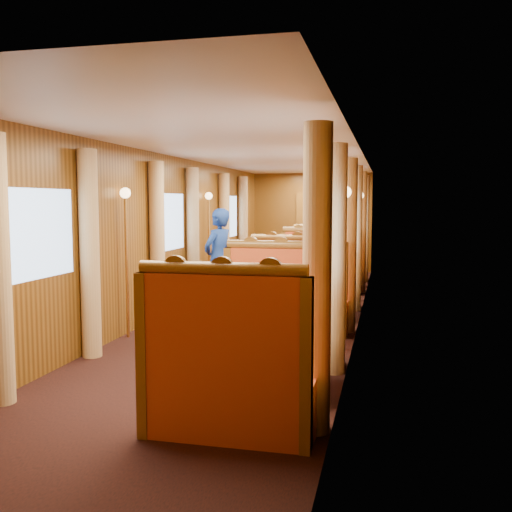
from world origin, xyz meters
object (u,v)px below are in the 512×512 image
(table_mid, at_px, (309,294))
(tea_tray, at_px, (243,313))
(banquette_mid_fwd, at_px, (299,302))
(passenger, at_px, (316,264))
(banquette_near_fwd, at_px, (228,381))
(rose_vase_mid, at_px, (309,258))
(teapot_left, at_px, (240,307))
(banquette_near_aft, at_px, (279,325))
(table_far, at_px, (331,268))
(banquette_mid_aft, at_px, (317,282))
(banquette_far_aft, at_px, (336,261))
(teapot_right, at_px, (250,309))
(table_near, at_px, (258,353))
(fruit_plate, at_px, (287,315))
(banquette_far_fwd, at_px, (326,271))
(rose_vase_far, at_px, (330,242))
(teapot_back, at_px, (247,304))
(steward, at_px, (218,260))

(table_mid, xyz_separation_m, tea_tray, (-0.12, -3.57, 0.38))
(banquette_mid_fwd, height_order, passenger, banquette_mid_fwd)
(banquette_near_fwd, bearing_deg, rose_vase_mid, 90.02)
(banquette_mid_fwd, distance_m, teapot_left, 2.65)
(banquette_near_aft, height_order, table_far, banquette_near_aft)
(table_far, xyz_separation_m, passenger, (-0.00, -2.73, 0.37))
(passenger, bearing_deg, banquette_mid_aft, 90.00)
(banquette_far_aft, height_order, passenger, banquette_far_aft)
(teapot_right, bearing_deg, banquette_near_aft, 97.38)
(table_mid, bearing_deg, table_near, -90.00)
(fruit_plate, relative_size, rose_vase_mid, 0.63)
(banquette_far_fwd, height_order, banquette_far_aft, same)
(tea_tray, bearing_deg, banquette_mid_fwd, 87.24)
(teapot_right, bearing_deg, rose_vase_far, 99.69)
(table_near, xyz_separation_m, fruit_plate, (0.29, -0.12, 0.39))
(rose_vase_far, bearing_deg, table_near, -89.75)
(banquette_far_aft, height_order, teapot_back, banquette_far_aft)
(banquette_near_fwd, distance_m, fruit_plate, 1.00)
(table_mid, distance_m, rose_vase_mid, 0.55)
(banquette_near_fwd, height_order, steward, steward)
(banquette_near_aft, distance_m, table_mid, 2.49)
(banquette_near_aft, bearing_deg, tea_tray, -96.48)
(banquette_far_aft, bearing_deg, table_near, -90.00)
(banquette_near_fwd, xyz_separation_m, teapot_back, (-0.13, 1.10, 0.39))
(teapot_right, bearing_deg, passenger, 99.20)
(table_far, bearing_deg, tea_tray, -91.00)
(table_mid, distance_m, fruit_plate, 3.65)
(banquette_far_fwd, xyz_separation_m, tea_tray, (-0.12, -6.06, 0.33))
(table_mid, height_order, banquette_far_aft, banquette_far_aft)
(banquette_near_aft, relative_size, table_mid, 1.28)
(banquette_near_fwd, bearing_deg, table_far, 90.00)
(teapot_back, bearing_deg, teapot_left, -87.87)
(banquette_near_fwd, height_order, table_mid, banquette_near_fwd)
(table_mid, bearing_deg, fruit_plate, -85.39)
(table_near, height_order, banquette_near_aft, banquette_near_aft)
(banquette_near_aft, bearing_deg, banquette_near_fwd, -90.00)
(banquette_near_fwd, bearing_deg, steward, 107.61)
(banquette_far_fwd, distance_m, rose_vase_mid, 2.55)
(banquette_near_aft, height_order, tea_tray, banquette_near_aft)
(tea_tray, relative_size, teapot_back, 2.20)
(banquette_mid_aft, relative_size, banquette_far_fwd, 1.00)
(table_mid, xyz_separation_m, teapot_left, (-0.14, -3.63, 0.45))
(banquette_far_fwd, bearing_deg, banquette_near_aft, -90.00)
(rose_vase_far, relative_size, passenger, 0.47)
(table_far, relative_size, banquette_far_fwd, 0.78)
(teapot_left, bearing_deg, steward, 89.24)
(table_mid, height_order, banquette_mid_fwd, banquette_mid_fwd)
(table_near, bearing_deg, banquette_mid_aft, 90.00)
(banquette_near_aft, bearing_deg, banquette_far_fwd, 90.00)
(banquette_mid_aft, xyz_separation_m, steward, (-1.53, -0.72, 0.41))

